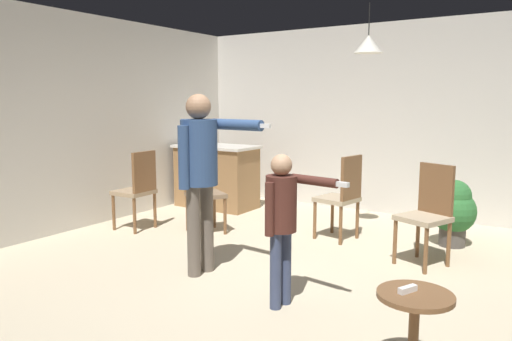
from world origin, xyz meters
TOP-DOWN VIEW (x-y plane):
  - ground at (0.00, 0.00)m, footprint 7.68×7.68m
  - wall_back at (0.00, 3.20)m, footprint 6.40×0.10m
  - wall_left at (-3.20, 0.00)m, footprint 0.10×6.40m
  - kitchen_counter at (-2.45, 2.16)m, footprint 1.26×0.66m
  - side_table_by_couch at (1.36, -0.92)m, footprint 0.44×0.44m
  - person_adult at (-0.79, -0.23)m, footprint 0.85×0.49m
  - person_child at (0.21, -0.47)m, footprint 0.64×0.35m
  - dining_chair_by_counter at (0.91, 1.20)m, footprint 0.55×0.55m
  - dining_chair_near_wall at (-0.13, 1.53)m, footprint 0.49×0.49m
  - dining_chair_centre_back at (-1.70, 0.86)m, footprint 0.58×0.58m
  - dining_chair_spare at (-2.47, 0.57)m, footprint 0.43×0.43m
  - potted_plant_corner at (1.01, 1.99)m, footprint 0.49×0.49m
  - spare_remote_on_table at (1.32, -0.93)m, footprint 0.09×0.13m
  - ceiling_light_pendant at (0.05, 1.73)m, footprint 0.32×0.32m

SIDE VIEW (x-z plane):
  - ground at x=0.00m, z-range 0.00..0.00m
  - side_table_by_couch at x=1.36m, z-range 0.07..0.59m
  - potted_plant_corner at x=1.01m, z-range 0.04..0.79m
  - kitchen_counter at x=-2.45m, z-range 0.00..0.95m
  - spare_remote_on_table at x=1.32m, z-range 0.52..0.56m
  - dining_chair_by_counter at x=0.91m, z-range 0.05..1.05m
  - dining_chair_near_wall at x=-0.13m, z-range 0.05..1.05m
  - dining_chair_centre_back at x=-1.70m, z-range 0.05..1.05m
  - dining_chair_spare at x=-2.47m, z-range 0.05..1.05m
  - person_child at x=0.21m, z-range 0.15..1.36m
  - person_adult at x=-0.79m, z-range 0.20..1.88m
  - wall_back at x=0.00m, z-range 0.00..2.70m
  - wall_left at x=-3.20m, z-range 0.00..2.70m
  - ceiling_light_pendant at x=0.05m, z-range 1.98..2.53m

